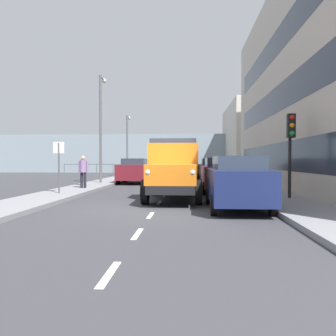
# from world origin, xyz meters

# --- Properties ---
(ground_plane) EXTENTS (80.00, 80.00, 0.00)m
(ground_plane) POSITION_xyz_m (0.00, -10.27, 0.00)
(ground_plane) COLOR #38383D
(sidewalk_left) EXTENTS (2.12, 37.44, 0.15)m
(sidewalk_left) POSITION_xyz_m (-4.66, -10.27, 0.07)
(sidewalk_left) COLOR gray
(sidewalk_left) RESTS_ON ground_plane
(sidewalk_right) EXTENTS (2.12, 37.44, 0.15)m
(sidewalk_right) POSITION_xyz_m (4.66, -10.27, 0.07)
(sidewalk_right) COLOR gray
(sidewalk_right) RESTS_ON ground_plane
(road_centreline_markings) EXTENTS (0.12, 34.15, 0.01)m
(road_centreline_markings) POSITION_xyz_m (0.00, -10.03, 0.00)
(road_centreline_markings) COLOR silver
(road_centreline_markings) RESTS_ON ground_plane
(building_far_block) EXTENTS (6.72, 13.42, 8.00)m
(building_far_block) POSITION_xyz_m (-9.08, -28.67, 4.00)
(building_far_block) COLOR beige
(building_far_block) RESTS_ON ground_plane
(sea_horizon) EXTENTS (80.00, 0.80, 5.00)m
(sea_horizon) POSITION_xyz_m (0.00, -31.99, 2.50)
(sea_horizon) COLOR #84939E
(sea_horizon) RESTS_ON ground_plane
(seawall_railing) EXTENTS (28.08, 0.08, 1.20)m
(seawall_railing) POSITION_xyz_m (-0.00, -28.39, 0.92)
(seawall_railing) COLOR #4C5156
(seawall_railing) RESTS_ON ground_plane
(truck_vintage_orange) EXTENTS (2.17, 5.64, 2.43)m
(truck_vintage_orange) POSITION_xyz_m (-0.49, -2.21, 1.18)
(truck_vintage_orange) COLOR black
(truck_vintage_orange) RESTS_ON ground_plane
(car_navy_kerbside_near) EXTENTS (1.85, 4.05, 1.72)m
(car_navy_kerbside_near) POSITION_xyz_m (-2.65, 0.15, 0.89)
(car_navy_kerbside_near) COLOR navy
(car_navy_kerbside_near) RESTS_ON ground_plane
(car_red_kerbside_1) EXTENTS (1.82, 4.47, 1.72)m
(car_red_kerbside_1) POSITION_xyz_m (-2.65, -5.64, 0.90)
(car_red_kerbside_1) COLOR #B21E1E
(car_red_kerbside_1) RESTS_ON ground_plane
(car_black_kerbside_2) EXTENTS (1.75, 4.05, 1.72)m
(car_black_kerbside_2) POSITION_xyz_m (-2.65, -11.99, 0.89)
(car_black_kerbside_2) COLOR black
(car_black_kerbside_2) RESTS_ON ground_plane
(car_maroon_oppositeside_0) EXTENTS (1.95, 4.20, 1.72)m
(car_maroon_oppositeside_0) POSITION_xyz_m (2.65, -11.80, 0.90)
(car_maroon_oppositeside_0) COLOR maroon
(car_maroon_oppositeside_0) RESTS_ON ground_plane
(pedestrian_with_bag) EXTENTS (0.53, 0.34, 1.68)m
(pedestrian_with_bag) POSITION_xyz_m (4.41, -6.04, 1.14)
(pedestrian_with_bag) COLOR black
(pedestrian_with_bag) RESTS_ON sidewalk_right
(pedestrian_in_dark_coat) EXTENTS (0.53, 0.34, 1.61)m
(pedestrian_in_dark_coat) POSITION_xyz_m (4.98, -7.81, 1.09)
(pedestrian_in_dark_coat) COLOR #4C473D
(pedestrian_in_dark_coat) RESTS_ON sidewalk_right
(traffic_light_near) EXTENTS (0.28, 0.41, 3.20)m
(traffic_light_near) POSITION_xyz_m (-4.96, -1.91, 2.47)
(traffic_light_near) COLOR black
(traffic_light_near) RESTS_ON sidewalk_left
(lamp_post_promenade) EXTENTS (0.32, 1.14, 6.98)m
(lamp_post_promenade) POSITION_xyz_m (4.65, -10.52, 4.27)
(lamp_post_promenade) COLOR #59595B
(lamp_post_promenade) RESTS_ON sidewalk_right
(lamp_post_far) EXTENTS (0.32, 1.14, 5.68)m
(lamp_post_far) POSITION_xyz_m (4.70, -20.19, 3.59)
(lamp_post_far) COLOR #59595B
(lamp_post_far) RESTS_ON sidewalk_right
(street_sign) EXTENTS (0.50, 0.07, 2.25)m
(street_sign) POSITION_xyz_m (4.58, -3.23, 1.68)
(street_sign) COLOR #4C4C4C
(street_sign) RESTS_ON sidewalk_right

